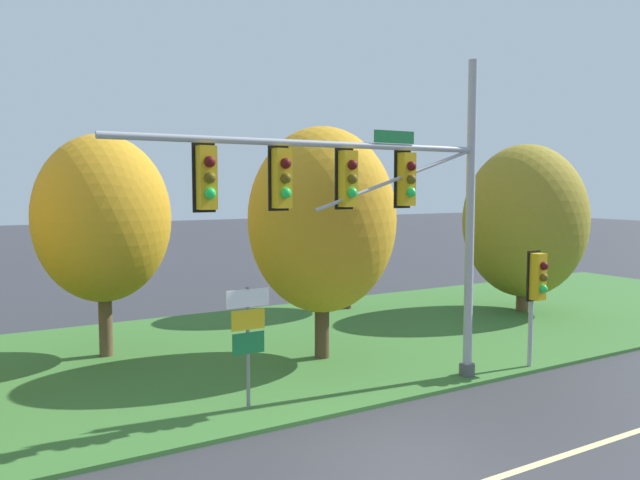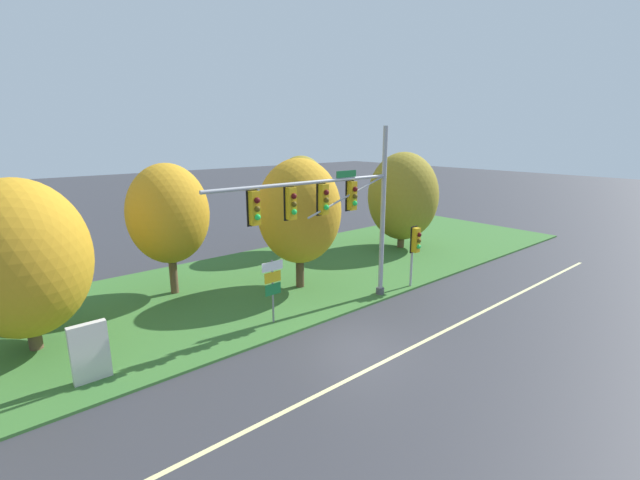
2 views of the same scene
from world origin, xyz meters
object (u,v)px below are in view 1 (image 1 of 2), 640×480
Objects in this scene: tree_behind_signpost at (103,219)px; tree_tall_centre at (347,207)px; route_sign_post at (248,330)px; tree_right_far at (525,221)px; tree_mid_verge at (322,220)px; pedestrian_signal_near_kerb at (537,284)px; traffic_signal_mast at (374,195)px.

tree_behind_signpost reaches higher than tree_tall_centre.
route_sign_post is 0.41× the size of tree_right_far.
tree_mid_verge reaches higher than tree_right_far.
tree_mid_verge is 10.20m from tree_right_far.
tree_behind_signpost is at bearing 174.07° from tree_right_far.
tree_right_far is (5.72, 5.45, 1.23)m from pedestrian_signal_near_kerb.
traffic_signal_mast is at bearing -55.63° from tree_behind_signpost.
tree_right_far is (10.04, 1.71, -0.38)m from tree_mid_verge.
tree_tall_centre is (0.16, 9.34, 1.76)m from pedestrian_signal_near_kerb.
tree_right_far is at bearing 25.27° from traffic_signal_mast.
traffic_signal_mast is at bearing 175.28° from pedestrian_signal_near_kerb.
tree_mid_verge is (5.17, -3.29, -0.03)m from tree_behind_signpost.
traffic_signal_mast is 1.41× the size of tree_mid_verge.
traffic_signal_mast reaches higher than route_sign_post.
tree_mid_verge is 1.00× the size of tree_right_far.
tree_mid_verge is (3.43, 2.64, 2.13)m from route_sign_post.
pedestrian_signal_near_kerb is at bearing -36.51° from tree_behind_signpost.
route_sign_post is 11.65m from tree_tall_centre.
tree_mid_verge is (-4.33, 3.74, 1.60)m from pedestrian_signal_near_kerb.
tree_behind_signpost reaches higher than pedestrian_signal_near_kerb.
route_sign_post is 6.55m from tree_behind_signpost.
pedestrian_signal_near_kerb is at bearing -90.97° from tree_tall_centre.
tree_mid_verge is 7.17m from tree_tall_centre.
route_sign_post is 0.42× the size of tree_behind_signpost.
pedestrian_signal_near_kerb is 0.49× the size of tree_right_far.
tree_tall_centre is at bearing 51.30° from tree_mid_verge.
pedestrian_signal_near_kerb reaches higher than route_sign_post.
traffic_signal_mast is 3.47m from tree_mid_verge.
tree_tall_centre reaches higher than route_sign_post.
pedestrian_signal_near_kerb is at bearing -4.72° from traffic_signal_mast.
tree_right_far is at bearing 9.67° from tree_mid_verge.
tree_mid_verge is at bearing 79.07° from traffic_signal_mast.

